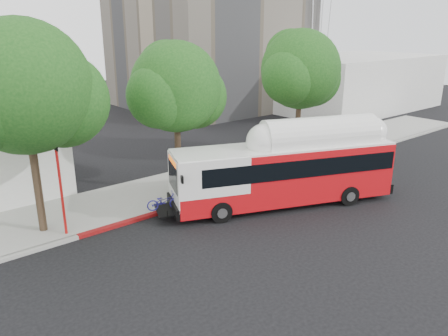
% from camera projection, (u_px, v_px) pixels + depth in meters
% --- Properties ---
extents(ground, '(120.00, 120.00, 0.00)m').
position_uv_depth(ground, '(262.00, 220.00, 22.00)').
color(ground, black).
rests_on(ground, ground).
extents(sidewalk, '(60.00, 5.00, 0.15)m').
position_uv_depth(sidewalk, '(188.00, 184.00, 26.76)').
color(sidewalk, gray).
rests_on(sidewalk, ground).
extents(curb_strip, '(60.00, 0.30, 0.15)m').
position_uv_depth(curb_strip, '(215.00, 196.00, 24.85)').
color(curb_strip, gray).
rests_on(curb_strip, ground).
extents(red_curb_segment, '(10.00, 0.32, 0.16)m').
position_uv_depth(red_curb_segment, '(170.00, 209.00, 23.04)').
color(red_curb_segment, maroon).
rests_on(red_curb_segment, ground).
extents(street_tree_left, '(6.67, 5.80, 9.74)m').
position_uv_depth(street_tree_left, '(35.00, 91.00, 18.90)').
color(street_tree_left, '#2D2116').
rests_on(street_tree_left, ground).
extents(street_tree_mid, '(5.75, 5.00, 8.62)m').
position_uv_depth(street_tree_mid, '(182.00, 90.00, 24.26)').
color(street_tree_mid, '#2D2116').
rests_on(street_tree_mid, ground).
extents(street_tree_right, '(6.21, 5.40, 9.18)m').
position_uv_depth(street_tree_right, '(304.00, 72.00, 30.04)').
color(street_tree_right, '#2D2116').
rests_on(street_tree_right, ground).
extents(horizon_block, '(20.00, 12.00, 6.00)m').
position_uv_depth(horizon_block, '(352.00, 82.00, 50.89)').
color(horizon_block, silver).
rests_on(horizon_block, ground).
extents(transit_bus, '(12.75, 6.83, 3.80)m').
position_uv_depth(transit_bus, '(285.00, 173.00, 23.38)').
color(transit_bus, red).
rests_on(transit_bus, ground).
extents(signal_pole, '(0.12, 0.42, 4.39)m').
position_uv_depth(signal_pole, '(61.00, 191.00, 19.57)').
color(signal_pole, red).
rests_on(signal_pole, ground).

